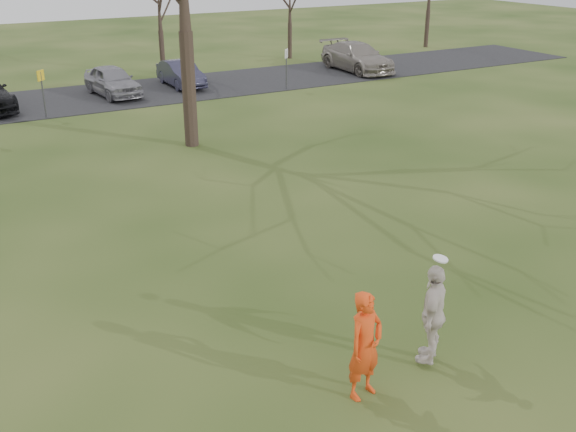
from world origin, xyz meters
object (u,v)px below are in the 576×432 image
object	(u,v)px
catching_play	(433,313)
player_defender	(365,346)
car_5	(181,74)
car_4	(112,81)
car_7	(357,57)

from	to	relation	value
catching_play	player_defender	bearing A→B (deg)	-173.91
catching_play	car_5	bearing A→B (deg)	79.09
car_4	catching_play	distance (m)	25.17
car_4	car_5	world-z (taller)	car_4
car_5	catching_play	world-z (taller)	catching_play
player_defender	catching_play	xyz separation A→B (m)	(1.60, 0.17, 0.06)
car_5	car_4	bearing A→B (deg)	-172.84
car_4	car_7	distance (m)	14.37
car_4	catching_play	xyz separation A→B (m)	(-1.19, -25.14, 0.27)
catching_play	car_4	bearing A→B (deg)	87.28
player_defender	car_7	xyz separation A→B (m)	(17.16, 24.93, -0.14)
car_7	catching_play	distance (m)	29.24
car_7	catching_play	size ratio (longest dim) A/B	2.61
car_4	car_5	xyz separation A→B (m)	(3.75, 0.47, -0.07)
player_defender	car_7	bearing A→B (deg)	42.59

